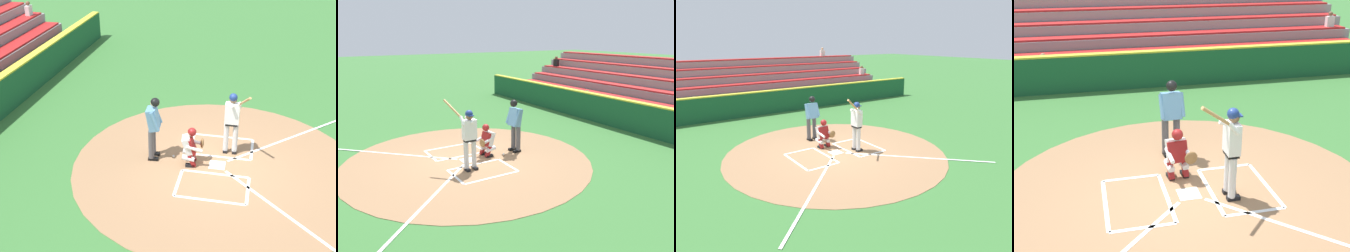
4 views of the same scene
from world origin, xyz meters
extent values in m
plane|color=#387033|center=(0.00, 0.00, 0.00)|extent=(120.00, 120.00, 0.00)
cylinder|color=#99704C|center=(0.00, 0.00, 0.01)|extent=(8.00, 8.00, 0.01)
cube|color=white|center=(0.00, 0.00, 0.01)|extent=(0.44, 0.44, 0.01)
cube|color=white|center=(-1.05, -0.90, 0.01)|extent=(1.20, 0.08, 0.01)
cube|color=white|center=(-1.05, 0.90, 0.01)|extent=(1.20, 0.08, 0.01)
cube|color=white|center=(-0.45, 0.00, 0.01)|extent=(0.08, 1.80, 0.01)
cube|color=white|center=(-1.65, 0.00, 0.01)|extent=(0.08, 1.80, 0.01)
cube|color=white|center=(1.05, -0.90, 0.01)|extent=(1.20, 0.08, 0.01)
cube|color=white|center=(1.05, 0.90, 0.01)|extent=(1.20, 0.08, 0.01)
cube|color=white|center=(0.45, 0.00, 0.01)|extent=(0.08, 1.80, 0.01)
cube|color=white|center=(1.65, 0.00, 0.01)|extent=(0.08, 1.80, 0.01)
cube|color=white|center=(2.10, 2.10, 0.01)|extent=(3.73, 3.73, 0.01)
cube|color=white|center=(-2.10, 2.10, 0.01)|extent=(3.73, 3.73, 0.01)
cylinder|color=silver|center=(-0.76, 0.14, 0.50)|extent=(0.15, 0.15, 0.84)
cube|color=black|center=(-0.80, 0.14, 0.04)|extent=(0.26, 0.12, 0.09)
cylinder|color=silver|center=(-0.75, 0.40, 0.50)|extent=(0.15, 0.15, 0.84)
cube|color=black|center=(-0.79, 0.40, 0.04)|extent=(0.26, 0.12, 0.09)
cube|color=black|center=(-0.75, 0.27, 0.97)|extent=(0.22, 0.34, 0.10)
cube|color=white|center=(-0.75, 0.27, 1.28)|extent=(0.24, 0.40, 0.60)
sphere|color=brown|center=(-0.77, 0.27, 1.69)|extent=(0.21, 0.21, 0.21)
sphere|color=navy|center=(-0.75, 0.27, 1.76)|extent=(0.23, 0.23, 0.23)
cube|color=navy|center=(-0.86, 0.27, 1.73)|extent=(0.11, 0.17, 0.02)
cylinder|color=white|center=(-0.70, 0.25, 1.56)|extent=(0.43, 0.09, 0.21)
cylinder|color=white|center=(-0.70, 0.46, 1.56)|extent=(0.27, 0.09, 0.29)
cylinder|color=#AD7F4C|center=(-0.34, 0.59, 1.86)|extent=(0.69, 0.36, 0.53)
cylinder|color=#AD7F4C|center=(-0.65, 0.45, 1.62)|extent=(0.10, 0.10, 0.08)
cube|color=black|center=(-0.09, -0.76, 0.04)|extent=(0.15, 0.27, 0.09)
cube|color=maroon|center=(-0.09, -0.72, 0.20)|extent=(0.15, 0.25, 0.37)
cylinder|color=silver|center=(-0.08, -0.82, 0.28)|extent=(0.19, 0.38, 0.21)
cube|color=black|center=(0.23, -0.72, 0.04)|extent=(0.15, 0.27, 0.09)
cube|color=maroon|center=(0.22, -0.68, 0.20)|extent=(0.15, 0.25, 0.37)
cylinder|color=silver|center=(0.24, -0.78, 0.28)|extent=(0.19, 0.38, 0.21)
cube|color=silver|center=(0.08, -0.81, 0.62)|extent=(0.44, 0.40, 0.52)
cube|color=maroon|center=(0.07, -0.70, 0.62)|extent=(0.44, 0.26, 0.46)
sphere|color=beige|center=(0.07, -0.74, 0.99)|extent=(0.21, 0.21, 0.21)
sphere|color=maroon|center=(0.07, -0.72, 1.01)|extent=(0.24, 0.24, 0.24)
cylinder|color=silver|center=(-0.14, -0.66, 0.60)|extent=(0.14, 0.46, 0.20)
cylinder|color=silver|center=(0.26, -0.62, 0.60)|extent=(0.14, 0.46, 0.20)
ellipsoid|color=brown|center=(-0.16, -0.46, 0.57)|extent=(0.29, 0.13, 0.28)
cylinder|color=#4C4C51|center=(-0.17, -1.87, 0.51)|extent=(0.16, 0.16, 0.86)
cube|color=black|center=(-0.17, -1.82, 0.04)|extent=(0.15, 0.29, 0.09)
cylinder|color=#4C4C51|center=(0.11, -1.85, 0.51)|extent=(0.16, 0.16, 0.86)
cube|color=black|center=(0.10, -1.80, 0.04)|extent=(0.15, 0.29, 0.09)
cube|color=#5B8EB7|center=(-0.03, -1.82, 1.25)|extent=(0.46, 0.39, 0.66)
sphere|color=beige|center=(-0.04, -1.78, 1.72)|extent=(0.22, 0.22, 0.22)
sphere|color=black|center=(-0.04, -1.76, 1.74)|extent=(0.25, 0.25, 0.25)
cylinder|color=#5B8EB7|center=(-0.28, -1.76, 1.28)|extent=(0.12, 0.29, 0.56)
cylinder|color=#5B8EB7|center=(0.20, -1.72, 1.28)|extent=(0.12, 0.29, 0.56)
sphere|color=white|center=(-0.17, -1.27, 0.04)|extent=(0.07, 0.07, 0.07)
cube|color=#19512D|center=(0.00, -7.50, 0.62)|extent=(22.00, 0.36, 1.25)
cube|color=yellow|center=(0.00, -7.50, 1.28)|extent=(22.00, 0.32, 0.06)
cube|color=gray|center=(0.00, -8.53, 0.23)|extent=(20.00, 0.85, 0.45)
cube|color=red|center=(0.00, -8.53, 0.49)|extent=(19.60, 0.72, 0.08)
cube|color=gray|center=(0.00, -9.38, 0.45)|extent=(20.00, 0.85, 0.90)
cube|color=red|center=(0.00, -9.38, 0.94)|extent=(19.60, 0.72, 0.08)
cube|color=gray|center=(0.00, -10.22, 0.68)|extent=(20.00, 0.85, 1.35)
cube|color=red|center=(0.00, -10.22, 1.39)|extent=(19.60, 0.72, 0.08)
cube|color=gray|center=(0.00, -11.07, 0.90)|extent=(20.00, 0.85, 1.80)
cube|color=red|center=(0.00, -11.07, 1.84)|extent=(19.60, 0.72, 0.08)
cube|color=gray|center=(0.00, -11.92, 1.12)|extent=(20.00, 0.85, 2.25)
cube|color=red|center=(0.00, -11.92, 2.29)|extent=(19.60, 0.72, 0.08)
cube|color=gray|center=(0.00, -12.77, 1.35)|extent=(20.00, 0.85, 2.70)
cube|color=red|center=(0.00, -12.77, 2.74)|extent=(19.60, 0.72, 0.08)
cube|color=white|center=(-9.16, -10.17, 1.66)|extent=(0.36, 0.22, 0.46)
sphere|color=brown|center=(-9.16, -10.17, 2.00)|extent=(0.20, 0.20, 0.20)
cube|color=white|center=(-7.16, -12.72, 3.01)|extent=(0.36, 0.22, 0.46)
sphere|color=tan|center=(-7.16, -12.72, 3.35)|extent=(0.20, 0.20, 0.20)
cube|color=#284C9E|center=(3.25, -8.47, 0.76)|extent=(0.36, 0.22, 0.46)
sphere|color=#9E7051|center=(3.25, -8.47, 1.10)|extent=(0.20, 0.20, 0.20)
camera|label=1|loc=(10.71, 0.91, 6.82)|focal=48.62mm
camera|label=2|loc=(-9.69, 4.51, 4.03)|focal=36.78mm
camera|label=3|loc=(5.90, 8.98, 4.05)|focal=32.93mm
camera|label=4|loc=(1.78, 6.91, 4.43)|focal=44.26mm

